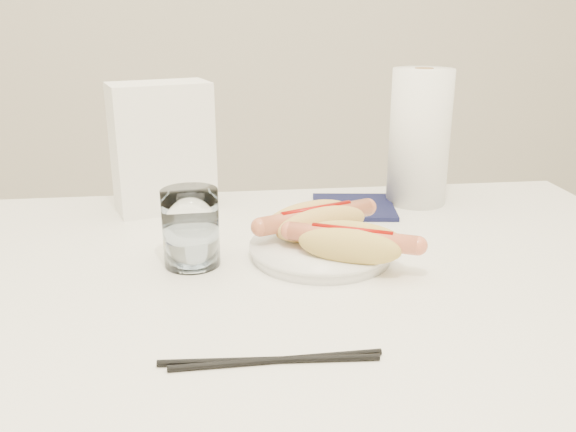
{
  "coord_description": "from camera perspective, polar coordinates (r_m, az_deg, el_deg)",
  "views": [
    {
      "loc": [
        -0.07,
        -0.73,
        1.09
      ],
      "look_at": [
        0.02,
        0.04,
        0.82
      ],
      "focal_mm": 37.95,
      "sensor_mm": 36.0,
      "label": 1
    }
  ],
  "objects": [
    {
      "name": "napkin_box",
      "position": [
        1.07,
        -11.7,
        6.33
      ],
      "size": [
        0.18,
        0.14,
        0.22
      ],
      "primitive_type": "cube",
      "rotation": [
        0.0,
        0.0,
        0.3
      ],
      "color": "white",
      "rests_on": "table"
    },
    {
      "name": "chopstick_far",
      "position": [
        0.62,
        -1.77,
        -13.34
      ],
      "size": [
        0.22,
        0.02,
        0.01
      ],
      "primitive_type": "cylinder",
      "rotation": [
        0.0,
        1.57,
        -0.07
      ],
      "color": "black",
      "rests_on": "table"
    },
    {
      "name": "hotdog_left",
      "position": [
        0.89,
        2.67,
        -0.52
      ],
      "size": [
        0.18,
        0.12,
        0.05
      ],
      "rotation": [
        0.0,
        0.0,
        0.39
      ],
      "color": "#EAB85D",
      "rests_on": "plate"
    },
    {
      "name": "water_glass",
      "position": [
        0.84,
        -9.09,
        -1.1
      ],
      "size": [
        0.08,
        0.08,
        0.11
      ],
      "primitive_type": "cylinder",
      "color": "silver",
      "rests_on": "table"
    },
    {
      "name": "paper_towel_roll",
      "position": [
        1.11,
        12.21,
        7.2
      ],
      "size": [
        0.13,
        0.13,
        0.24
      ],
      "primitive_type": "cylinder",
      "rotation": [
        0.0,
        0.0,
        -0.32
      ],
      "color": "white",
      "rests_on": "table"
    },
    {
      "name": "hotdog_right",
      "position": [
        0.82,
        5.98,
        -2.54
      ],
      "size": [
        0.17,
        0.12,
        0.05
      ],
      "rotation": [
        0.0,
        0.0,
        -0.45
      ],
      "color": "#E4C059",
      "rests_on": "plate"
    },
    {
      "name": "chopstick_near",
      "position": [
        0.62,
        -1.07,
        -13.34
      ],
      "size": [
        0.22,
        0.01,
        0.01
      ],
      "primitive_type": "cylinder",
      "rotation": [
        0.0,
        1.57,
        0.03
      ],
      "color": "black",
      "rests_on": "table"
    },
    {
      "name": "plate",
      "position": [
        0.87,
        3.12,
        -3.31
      ],
      "size": [
        0.24,
        0.24,
        0.02
      ],
      "primitive_type": "cylinder",
      "rotation": [
        0.0,
        0.0,
        -0.24
      ],
      "color": "white",
      "rests_on": "table"
    },
    {
      "name": "navy_napkin",
      "position": [
        1.08,
        6.16,
        0.86
      ],
      "size": [
        0.16,
        0.16,
        0.01
      ],
      "primitive_type": "cube",
      "rotation": [
        0.0,
        0.0,
        -0.13
      ],
      "color": "#111438",
      "rests_on": "table"
    },
    {
      "name": "table",
      "position": [
        0.84,
        -1.07,
        -9.4
      ],
      "size": [
        1.2,
        0.8,
        0.75
      ],
      "color": "white",
      "rests_on": "ground"
    }
  ]
}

